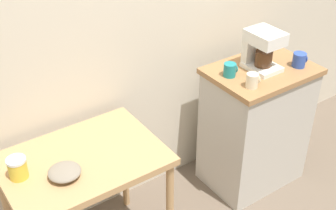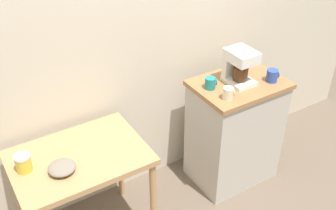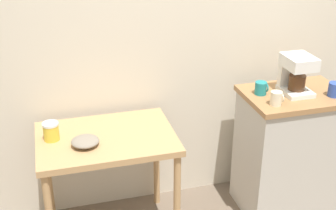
% 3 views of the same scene
% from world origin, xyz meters
% --- Properties ---
extents(ground_plane, '(8.00, 8.00, 0.00)m').
position_xyz_m(ground_plane, '(0.00, 0.00, 0.00)').
color(ground_plane, '#6B5B4C').
extents(back_wall, '(4.40, 0.10, 2.80)m').
position_xyz_m(back_wall, '(0.10, 0.42, 1.40)').
color(back_wall, beige).
rests_on(back_wall, ground_plane).
extents(wooden_table, '(0.84, 0.61, 0.77)m').
position_xyz_m(wooden_table, '(-0.66, 0.01, 0.66)').
color(wooden_table, tan).
rests_on(wooden_table, ground_plane).
extents(kitchen_counter, '(0.68, 0.49, 0.91)m').
position_xyz_m(kitchen_counter, '(0.62, 0.00, 0.46)').
color(kitchen_counter, '#BCB7AD').
rests_on(kitchen_counter, ground_plane).
extents(bowl_stoneware, '(0.17, 0.17, 0.05)m').
position_xyz_m(bowl_stoneware, '(-0.80, -0.08, 0.80)').
color(bowl_stoneware, gray).
rests_on(bowl_stoneware, wooden_table).
extents(canister_enamel, '(0.10, 0.10, 0.11)m').
position_xyz_m(canister_enamel, '(-0.98, 0.05, 0.82)').
color(canister_enamel, gold).
rests_on(canister_enamel, wooden_table).
extents(coffee_maker, '(0.18, 0.22, 0.26)m').
position_xyz_m(coffee_maker, '(0.61, 0.03, 1.05)').
color(coffee_maker, white).
rests_on(coffee_maker, kitchen_counter).
extents(mug_small_cream, '(0.08, 0.07, 0.09)m').
position_xyz_m(mug_small_cream, '(0.40, -0.13, 0.95)').
color(mug_small_cream, beige).
rests_on(mug_small_cream, kitchen_counter).
extents(mug_dark_teal, '(0.08, 0.08, 0.09)m').
position_xyz_m(mug_dark_teal, '(0.38, 0.05, 0.95)').
color(mug_dark_teal, teal).
rests_on(mug_dark_teal, kitchen_counter).
extents(mug_blue, '(0.09, 0.08, 0.09)m').
position_xyz_m(mug_blue, '(0.83, -0.11, 0.95)').
color(mug_blue, '#2D4CAD').
rests_on(mug_blue, kitchen_counter).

